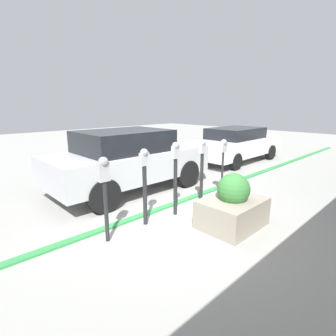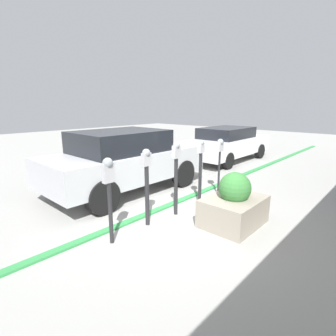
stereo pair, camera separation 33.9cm
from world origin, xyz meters
TOP-DOWN VIEW (x-y plane):
  - ground_plane at (0.00, 0.00)m, footprint 40.00×40.00m
  - curb_strip at (0.00, 0.08)m, footprint 24.50×0.16m
  - parking_meter_nearest at (-1.64, -0.32)m, footprint 0.20×0.17m
  - parking_meter_second at (-0.77, -0.26)m, footprint 0.18×0.15m
  - parking_meter_middle at (-0.02, -0.34)m, footprint 0.17×0.14m
  - parking_meter_fourth at (0.83, -0.33)m, footprint 0.16×0.13m
  - parking_meter_farthest at (1.67, -0.32)m, footprint 0.18×0.16m
  - planter_box at (0.36, -1.47)m, footprint 1.21×0.92m
  - parked_car_middle at (0.24, 1.67)m, footprint 4.30×1.97m
  - parked_car_rear at (5.61, 1.71)m, footprint 4.40×1.77m

SIDE VIEW (x-z plane):
  - ground_plane at x=0.00m, z-range 0.00..0.00m
  - curb_strip at x=0.00m, z-range 0.00..0.04m
  - planter_box at x=0.36m, z-range -0.12..0.91m
  - parked_car_rear at x=5.61m, z-range 0.04..1.42m
  - parked_car_middle at x=0.24m, z-range 0.05..1.67m
  - parking_meter_fourth at x=0.83m, z-range 0.20..1.70m
  - parking_meter_second at x=-0.77m, z-range 0.22..1.71m
  - parking_meter_middle at x=-0.02m, z-range 0.22..1.76m
  - parking_meter_nearest at x=-1.64m, z-range 0.31..1.77m
  - parking_meter_farthest at x=1.67m, z-range 0.37..1.82m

